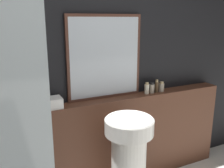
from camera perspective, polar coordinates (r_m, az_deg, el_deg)
wall_back at (r=2.33m, az=-2.12°, el=5.35°), size 8.00×0.06×2.50m
vanity_counter at (r=2.49m, az=-0.87°, el=-13.48°), size 2.60×0.17×0.90m
pedestal_sink at (r=2.16m, az=3.82°, el=-17.18°), size 0.39×0.39×0.87m
mirror at (r=2.28m, az=-1.62°, el=6.09°), size 0.72×0.03×0.76m
towel_stack at (r=2.14m, az=-14.47°, el=-4.33°), size 0.23×0.14×0.09m
shampoo_bottle at (r=2.49m, az=7.95°, el=-1.02°), size 0.05×0.05×0.12m
conditioner_bottle at (r=2.53m, az=9.11°, el=-0.94°), size 0.05×0.05×0.11m
lotion_bottle at (r=2.56m, az=10.16°, el=-0.55°), size 0.04×0.04×0.13m
body_wash_bottle at (r=2.60m, az=11.22°, el=-0.67°), size 0.06×0.06×0.10m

